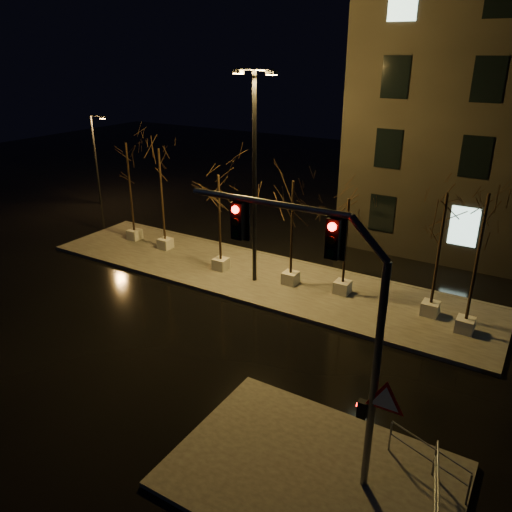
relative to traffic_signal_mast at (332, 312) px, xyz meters
The scene contains 15 objects.
ground 9.44m from the traffic_signal_mast, 157.26° to the left, with size 90.00×90.00×0.00m, color black.
median 12.75m from the traffic_signal_mast, 129.61° to the left, with size 22.00×5.00×0.15m, color #403E39.
sidewalk_corner 4.53m from the traffic_signal_mast, 108.38° to the right, with size 7.00×5.00×0.15m, color #403E39.
tree_0 18.59m from the traffic_signal_mast, 148.43° to the left, with size 1.80×1.80×5.50m.
tree_1 16.48m from the traffic_signal_mast, 144.61° to the left, with size 1.80×1.80×5.46m.
tree_2 12.86m from the traffic_signal_mast, 136.57° to the left, with size 1.80×1.80×4.75m.
tree_3 10.79m from the traffic_signal_mast, 121.93° to the left, with size 1.80×1.80×4.88m.
tree_4 10.10m from the traffic_signal_mast, 109.34° to the left, with size 1.80×1.80×4.35m.
tree_5 9.49m from the traffic_signal_mast, 87.51° to the left, with size 1.80×1.80×5.13m.
tree_6 9.01m from the traffic_signal_mast, 78.20° to the left, with size 1.80×1.80×5.50m.
traffic_signal_mast is the anchor object (origin of this frame).
streetlight_main 11.31m from the traffic_signal_mast, 130.22° to the left, with size 2.28×0.74×9.15m.
streetlight_far 27.18m from the traffic_signal_mast, 148.72° to the left, with size 1.17×0.44×6.02m.
guard_rail_a 4.58m from the traffic_signal_mast, 24.21° to the left, with size 2.11×0.80×0.97m.
guard_rail_b 4.62m from the traffic_signal_mast, ahead, with size 0.56×2.25×1.09m.
Camera 1 is at (11.20, -12.35, 9.93)m, focal length 35.00 mm.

